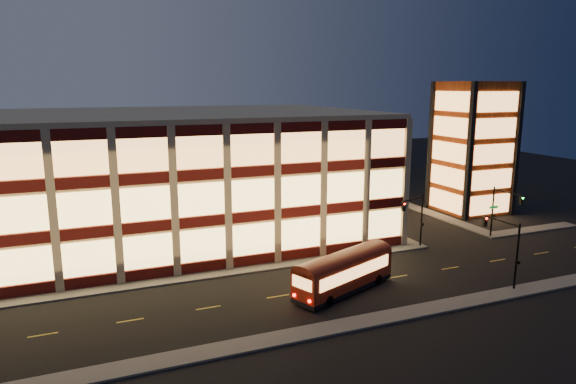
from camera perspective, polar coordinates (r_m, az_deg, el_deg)
name	(u,v)px	position (r m, az deg, el deg)	size (l,w,h in m)	color
ground	(214,279)	(48.35, -8.23, -9.52)	(200.00, 200.00, 0.00)	black
sidewalk_office_south	(179,279)	(48.67, -12.00, -9.42)	(54.00, 2.00, 0.15)	#514F4C
sidewalk_office_east	(346,213)	(71.64, 6.41, -2.36)	(2.00, 30.00, 0.15)	#514F4C
sidewalk_tower_south	(530,230)	(69.81, 25.32, -3.82)	(14.00, 2.00, 0.15)	#514F4C
sidewalk_tower_west	(412,206)	(77.41, 13.58, -1.56)	(2.00, 30.00, 0.15)	#514F4C
sidewalk_near	(261,342)	(36.94, -3.05, -16.30)	(100.00, 2.00, 0.15)	#514F4C
office_building	(152,174)	(62.07, -14.90, 1.90)	(50.45, 30.45, 14.50)	tan
stair_tower	(472,148)	(75.77, 19.81, 4.65)	(8.60, 8.60, 18.00)	#8C3814
traffic_signal_far	(415,213)	(56.55, 13.96, -2.24)	(3.79, 1.87, 6.00)	black
traffic_signal_right	(502,205)	(63.18, 22.73, -1.37)	(1.20, 4.37, 6.00)	black
traffic_signal_near	(505,240)	(49.16, 22.95, -4.92)	(0.32, 4.45, 6.00)	black
trolley_bus	(344,270)	(44.73, 6.25, -8.58)	(10.60, 6.33, 3.52)	maroon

